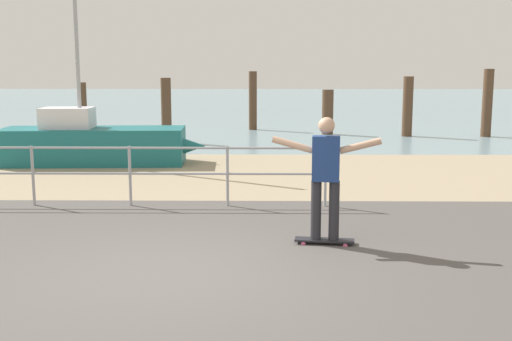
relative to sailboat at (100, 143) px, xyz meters
name	(u,v)px	position (x,y,z in m)	size (l,w,h in m)	color
ground_plane	(159,307)	(2.97, -9.29, -0.53)	(24.00, 10.00, 0.04)	#514C49
beach_strip	(218,174)	(2.97, -1.29, -0.53)	(24.00, 6.00, 0.04)	tan
sea_surface	(249,103)	(2.97, 26.71, -0.53)	(72.00, 50.00, 0.04)	#75939E
railing_fence	(81,167)	(0.89, -4.69, 0.17)	(8.40, 0.05, 1.05)	#9EA0A5
sailboat	(100,143)	(0.00, 0.00, 0.00)	(5.00, 1.61, 5.61)	#19666B
skateboard	(324,240)	(4.85, -7.04, -0.46)	(0.82, 0.30, 0.08)	black
skateboarder	(326,171)	(4.85, -7.04, 0.49)	(1.45, 0.28, 1.65)	#26262B
groyne_post_0	(83,112)	(-1.73, 4.71, 0.42)	(0.24, 0.24, 1.89)	#513826
groyne_post_1	(166,110)	(0.93, 4.61, 0.49)	(0.32, 0.32, 2.03)	#513826
groyne_post_2	(253,101)	(3.59, 8.53, 0.58)	(0.30, 0.30, 2.20)	#513826
groyne_post_3	(328,112)	(6.25, 6.95, 0.27)	(0.40, 0.40, 1.58)	#513826
groyne_post_4	(408,107)	(8.90, 6.33, 0.50)	(0.34, 0.34, 2.05)	#513826
groyne_post_5	(487,103)	(11.56, 6.24, 0.63)	(0.34, 0.34, 2.30)	#513826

